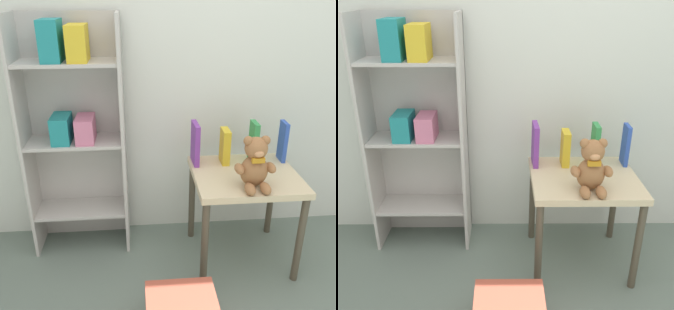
% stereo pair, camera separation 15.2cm
% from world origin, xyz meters
% --- Properties ---
extents(wall_back, '(4.80, 0.06, 2.50)m').
position_xyz_m(wall_back, '(0.00, 1.34, 1.25)').
color(wall_back, silver).
rests_on(wall_back, ground_plane).
extents(bookshelf_side, '(0.57, 0.26, 1.40)m').
position_xyz_m(bookshelf_side, '(-0.81, 1.19, 0.80)').
color(bookshelf_side, '#BCB7B2').
rests_on(bookshelf_side, ground_plane).
extents(display_table, '(0.58, 0.52, 0.57)m').
position_xyz_m(display_table, '(0.14, 0.93, 0.48)').
color(display_table, beige).
rests_on(display_table, ground_plane).
extents(teddy_bear, '(0.21, 0.19, 0.27)m').
position_xyz_m(teddy_bear, '(0.14, 0.78, 0.69)').
color(teddy_bear, '#99663D').
rests_on(teddy_bear, display_table).
extents(book_standing_purple, '(0.03, 0.15, 0.24)m').
position_xyz_m(book_standing_purple, '(-0.12, 1.10, 0.69)').
color(book_standing_purple, purple).
rests_on(book_standing_purple, display_table).
extents(book_standing_yellow, '(0.04, 0.12, 0.20)m').
position_xyz_m(book_standing_yellow, '(0.06, 1.09, 0.67)').
color(book_standing_yellow, gold).
rests_on(book_standing_yellow, display_table).
extents(book_standing_green, '(0.03, 0.11, 0.24)m').
position_xyz_m(book_standing_green, '(0.23, 1.10, 0.68)').
color(book_standing_green, '#33934C').
rests_on(book_standing_green, display_table).
extents(book_standing_blue, '(0.03, 0.10, 0.24)m').
position_xyz_m(book_standing_blue, '(0.40, 1.09, 0.68)').
color(book_standing_blue, '#2D51B7').
rests_on(book_standing_blue, display_table).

